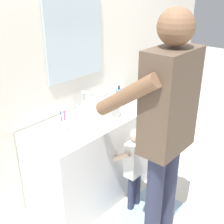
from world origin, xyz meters
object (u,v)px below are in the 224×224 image
at_px(toothbrush_cup, 63,125).
at_px(child_toddler, 134,163).
at_px(adult_parent, 166,116).
at_px(soap_bottle, 119,95).

bearing_deg(toothbrush_cup, child_toddler, -45.40).
height_order(toothbrush_cup, adult_parent, adult_parent).
bearing_deg(adult_parent, soap_bottle, 59.80).
bearing_deg(toothbrush_cup, adult_parent, -68.30).
bearing_deg(adult_parent, child_toddler, 71.24).
height_order(soap_bottle, child_toddler, soap_bottle).
relative_size(toothbrush_cup, soap_bottle, 1.25).
xyz_separation_m(toothbrush_cup, child_toddler, (0.40, -0.41, -0.38)).
height_order(toothbrush_cup, soap_bottle, toothbrush_cup).
bearing_deg(toothbrush_cup, soap_bottle, 4.35).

